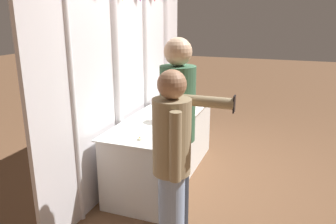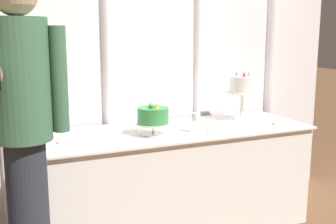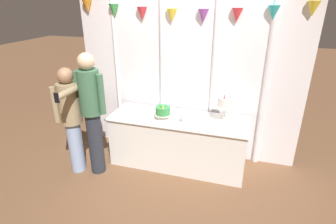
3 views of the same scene
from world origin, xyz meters
name	(u,v)px [view 1 (image 1 of 3)]	position (x,y,z in m)	size (l,w,h in m)	color
ground_plane	(172,175)	(0.00, 0.00, 0.00)	(24.00, 24.00, 0.00)	brown
draped_curtain	(131,61)	(0.03, 0.54, 1.40)	(3.42, 0.16, 2.68)	white
cake_table	(164,145)	(0.00, 0.10, 0.39)	(2.03, 0.72, 0.77)	white
cake_display_nearleft	(166,111)	(-0.21, 0.00, 0.90)	(0.24, 0.24, 0.24)	silver
cake_display_nearright	(174,83)	(0.64, 0.20, 1.04)	(0.26, 0.26, 0.40)	silver
wine_glass	(178,106)	(0.10, -0.04, 0.87)	(0.07, 0.07, 0.14)	silver
tealight_far_left	(140,139)	(-0.83, 0.03, 0.78)	(0.05, 0.05, 0.03)	beige
tealight_near_left	(172,111)	(0.19, 0.06, 0.78)	(0.05, 0.05, 0.03)	beige
tealight_near_right	(182,112)	(0.20, -0.06, 0.78)	(0.04, 0.04, 0.03)	beige
tealight_far_right	(196,101)	(0.76, -0.08, 0.78)	(0.05, 0.05, 0.04)	beige
guest_man_pink_jacket	(177,132)	(-1.08, -0.43, 0.99)	(0.46, 0.32, 1.76)	#282D38
guest_girl_blue_dress	(173,160)	(-1.38, -0.50, 0.88)	(0.41, 0.61, 1.56)	#93ADD6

